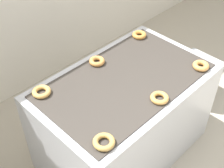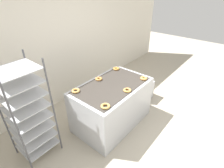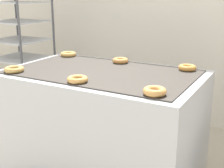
{
  "view_description": "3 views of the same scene",
  "coord_description": "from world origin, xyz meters",
  "views": [
    {
      "loc": [
        -1.38,
        -0.53,
        2.45
      ],
      "look_at": [
        0.0,
        0.85,
        0.74
      ],
      "focal_mm": 50.0,
      "sensor_mm": 36.0,
      "label": 1
    },
    {
      "loc": [
        -2.06,
        -0.99,
        2.49
      ],
      "look_at": [
        0.0,
        0.7,
        0.89
      ],
      "focal_mm": 28.0,
      "sensor_mm": 36.0,
      "label": 2
    },
    {
      "loc": [
        1.14,
        -1.21,
        1.43
      ],
      "look_at": [
        0.0,
        0.85,
        0.74
      ],
      "focal_mm": 50.0,
      "sensor_mm": 36.0,
      "label": 3
    }
  ],
  "objects": [
    {
      "name": "fryer_machine",
      "position": [
        0.0,
        0.7,
        0.44
      ],
      "size": [
        1.44,
        0.9,
        0.87
      ],
      "color": "#B7BABF",
      "rests_on": "ground_plane"
    },
    {
      "name": "donut_near_left",
      "position": [
        -0.55,
        0.37,
        0.89
      ],
      "size": [
        0.14,
        0.14,
        0.04
      ],
      "primitive_type": "torus",
      "color": "tan",
      "rests_on": "fryer_machine"
    },
    {
      "name": "wall_back",
      "position": [
        0.0,
        2.12,
        1.4
      ],
      "size": [
        8.0,
        0.05,
        2.8
      ],
      "color": "silver",
      "rests_on": "ground_plane"
    },
    {
      "name": "donut_far_right",
      "position": [
        0.54,
        1.03,
        0.89
      ],
      "size": [
        0.13,
        0.13,
        0.04
      ],
      "primitive_type": "torus",
      "color": "#CB883B",
      "rests_on": "fryer_machine"
    },
    {
      "name": "donut_far_left",
      "position": [
        -0.55,
        1.03,
        0.89
      ],
      "size": [
        0.14,
        0.14,
        0.04
      ],
      "primitive_type": "torus",
      "color": "tan",
      "rests_on": "fryer_machine"
    },
    {
      "name": "glaze_bin",
      "position": [
        1.13,
        0.67,
        0.22
      ],
      "size": [
        0.39,
        0.4,
        0.44
      ],
      "color": "#B7BABF",
      "rests_on": "ground_plane"
    },
    {
      "name": "donut_near_right",
      "position": [
        0.54,
        0.37,
        0.89
      ],
      "size": [
        0.13,
        0.13,
        0.04
      ],
      "primitive_type": "torus",
      "color": "#D2914A",
      "rests_on": "fryer_machine"
    },
    {
      "name": "donut_far_center",
      "position": [
        -0.01,
        1.01,
        0.89
      ],
      "size": [
        0.13,
        0.13,
        0.04
      ],
      "primitive_type": "torus",
      "color": "#C48442",
      "rests_on": "fryer_machine"
    },
    {
      "name": "ground_plane",
      "position": [
        0.0,
        0.0,
        0.0
      ],
      "size": [
        14.0,
        14.0,
        0.0
      ],
      "primitive_type": "plane",
      "color": "#B2A893"
    },
    {
      "name": "baking_rack_cart",
      "position": [
        -1.32,
        1.2,
        0.84
      ],
      "size": [
        0.56,
        0.52,
        1.66
      ],
      "color": "#4C4C51",
      "rests_on": "ground_plane"
    },
    {
      "name": "donut_near_center",
      "position": [
        0.01,
        0.37,
        0.89
      ],
      "size": [
        0.14,
        0.14,
        0.04
      ],
      "primitive_type": "torus",
      "color": "#D1964B",
      "rests_on": "fryer_machine"
    }
  ]
}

